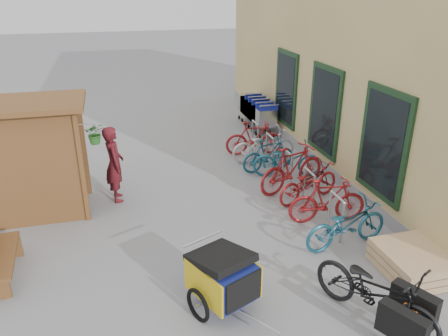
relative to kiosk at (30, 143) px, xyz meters
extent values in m
plane|color=gray|center=(3.28, -2.47, -1.55)|extent=(80.00, 80.00, 0.00)
cube|color=tan|center=(9.78, 2.03, 1.95)|extent=(6.00, 13.00, 7.00)
cube|color=gray|center=(6.86, 2.03, -1.40)|extent=(0.18, 13.00, 0.30)
cube|color=black|center=(6.75, -1.97, 0.05)|extent=(0.06, 1.50, 2.20)
cube|color=black|center=(6.72, -1.97, 0.05)|extent=(0.02, 1.25, 1.95)
cube|color=black|center=(6.75, 0.53, 0.05)|extent=(0.06, 1.50, 2.20)
cube|color=black|center=(6.72, 0.53, 0.05)|extent=(0.02, 1.25, 1.95)
cube|color=black|center=(6.75, 3.03, 0.05)|extent=(0.06, 1.50, 2.20)
cube|color=black|center=(6.72, 3.03, 0.05)|extent=(0.02, 1.25, 1.95)
cube|color=brown|center=(0.98, -0.62, -0.40)|extent=(0.09, 0.09, 2.30)
cube|color=brown|center=(0.98, 0.68, -0.40)|extent=(0.09, 0.09, 2.30)
cube|color=brown|center=(0.08, -0.59, -0.40)|extent=(1.80, 0.05, 2.30)
cube|color=brown|center=(0.08, 0.65, -0.40)|extent=(1.80, 0.05, 2.30)
cube|color=brown|center=(0.08, 0.03, 0.80)|extent=(2.15, 1.65, 0.10)
cube|color=brown|center=(-0.12, 0.03, -0.65)|extent=(1.30, 1.15, 0.04)
cube|color=brown|center=(-0.12, 0.03, -0.05)|extent=(1.30, 1.15, 0.04)
cylinder|color=#A5A8AD|center=(1.16, -0.62, 0.50)|extent=(0.36, 0.02, 0.02)
imported|color=#255A1F|center=(1.31, -0.62, 0.30)|extent=(0.38, 0.33, 0.42)
cylinder|color=#A5A8AD|center=(5.58, -2.72, -1.13)|extent=(0.05, 0.05, 0.84)
cylinder|color=#A5A8AD|center=(5.58, -2.22, -1.13)|extent=(0.05, 0.05, 0.84)
cylinder|color=#A5A8AD|center=(5.58, -2.47, -0.71)|extent=(0.05, 0.50, 0.05)
cylinder|color=#A5A8AD|center=(5.58, -1.52, -1.13)|extent=(0.05, 0.05, 0.84)
cylinder|color=#A5A8AD|center=(5.58, -1.02, -1.13)|extent=(0.05, 0.05, 0.84)
cylinder|color=#A5A8AD|center=(5.58, -1.27, -0.71)|extent=(0.05, 0.50, 0.05)
cylinder|color=#A5A8AD|center=(5.58, -0.32, -1.13)|extent=(0.05, 0.05, 0.84)
cylinder|color=#A5A8AD|center=(5.58, 0.18, -1.13)|extent=(0.05, 0.05, 0.84)
cylinder|color=#A5A8AD|center=(5.58, -0.07, -0.71)|extent=(0.05, 0.50, 0.05)
cylinder|color=#A5A8AD|center=(5.58, 0.88, -1.13)|extent=(0.05, 0.05, 0.84)
cylinder|color=#A5A8AD|center=(5.58, 1.38, -1.13)|extent=(0.05, 0.05, 0.84)
cylinder|color=#A5A8AD|center=(5.58, 1.13, -0.71)|extent=(0.05, 0.50, 0.05)
cylinder|color=#A5A8AD|center=(5.58, 2.08, -1.13)|extent=(0.05, 0.05, 0.84)
cylinder|color=#A5A8AD|center=(5.58, 2.58, -1.13)|extent=(0.05, 0.05, 0.84)
cylinder|color=#A5A8AD|center=(5.58, 2.33, -0.71)|extent=(0.05, 0.50, 0.05)
cube|color=tan|center=(6.28, -3.87, -1.48)|extent=(1.00, 1.20, 0.12)
cube|color=tan|center=(6.28, -3.87, -1.34)|extent=(1.00, 1.20, 0.12)
cube|color=tan|center=(6.28, -3.87, -1.20)|extent=(1.00, 1.20, 0.12)
cube|color=brown|center=(-0.32, -2.25, -1.15)|extent=(0.54, 1.47, 0.06)
cube|color=brown|center=(-0.32, -1.67, -1.36)|extent=(0.39, 0.09, 0.39)
cube|color=silver|center=(6.28, 3.61, -0.91)|extent=(0.59, 0.91, 0.56)
cube|color=#17239B|center=(6.28, 3.15, -0.54)|extent=(0.59, 0.04, 0.19)
cylinder|color=silver|center=(6.28, 3.12, -0.46)|extent=(0.62, 0.04, 0.04)
cylinder|color=black|center=(6.04, 3.24, -1.49)|extent=(0.04, 0.13, 0.13)
cube|color=silver|center=(6.28, 3.99, -0.91)|extent=(0.59, 0.91, 0.56)
cube|color=#17239B|center=(6.28, 3.53, -0.54)|extent=(0.59, 0.04, 0.19)
cylinder|color=silver|center=(6.28, 3.50, -0.46)|extent=(0.62, 0.04, 0.04)
cylinder|color=black|center=(6.04, 3.61, -1.49)|extent=(0.04, 0.13, 0.13)
cube|color=silver|center=(6.28, 4.36, -0.91)|extent=(0.59, 0.91, 0.56)
cube|color=#17239B|center=(6.28, 3.90, -0.54)|extent=(0.59, 0.04, 0.19)
cylinder|color=silver|center=(6.28, 3.87, -0.46)|extent=(0.62, 0.04, 0.04)
cylinder|color=black|center=(6.04, 3.99, -1.49)|extent=(0.04, 0.13, 0.13)
cube|color=silver|center=(6.28, 4.74, -0.91)|extent=(0.59, 0.91, 0.56)
cube|color=#17239B|center=(6.28, 4.28, -0.54)|extent=(0.59, 0.04, 0.19)
cylinder|color=silver|center=(6.28, 4.24, -0.46)|extent=(0.62, 0.04, 0.04)
cylinder|color=black|center=(6.04, 4.36, -1.49)|extent=(0.04, 0.13, 0.13)
cube|color=silver|center=(6.28, 5.11, -0.91)|extent=(0.59, 0.91, 0.56)
cube|color=#17239B|center=(6.28, 4.65, -0.54)|extent=(0.59, 0.04, 0.19)
cylinder|color=silver|center=(6.28, 4.62, -0.46)|extent=(0.62, 0.04, 0.04)
cylinder|color=black|center=(6.04, 4.74, -1.49)|extent=(0.04, 0.13, 0.13)
cube|color=navy|center=(3.00, -3.84, -1.04)|extent=(0.99, 1.10, 0.53)
cube|color=gold|center=(2.67, -3.99, -1.04)|extent=(0.40, 0.83, 0.53)
cube|color=gold|center=(3.33, -3.69, -1.04)|extent=(0.40, 0.83, 0.53)
cube|color=black|center=(3.19, -4.27, -1.00)|extent=(0.59, 0.29, 0.48)
cube|color=black|center=(2.98, -3.79, -0.72)|extent=(1.03, 1.09, 0.26)
torus|color=black|center=(2.58, -4.03, -1.31)|extent=(0.27, 0.50, 0.52)
torus|color=black|center=(3.42, -3.65, -1.31)|extent=(0.27, 0.50, 0.52)
cylinder|color=#B7B7BC|center=(3.31, -4.54, -1.31)|extent=(0.34, 0.71, 0.03)
cylinder|color=#B7B7BC|center=(2.80, -3.39, -0.62)|extent=(0.67, 0.33, 0.03)
imported|color=black|center=(5.00, -4.71, -1.04)|extent=(1.48, 2.07, 1.03)
cube|color=black|center=(5.01, -5.31, -1.10)|extent=(0.45, 0.66, 0.45)
cube|color=black|center=(5.42, -5.00, -1.10)|extent=(0.45, 0.66, 0.45)
cube|color=#DF5C15|center=(5.22, -5.15, -1.05)|extent=(0.19, 0.21, 0.12)
imported|color=maroon|center=(1.60, 0.18, -0.70)|extent=(0.46, 0.66, 1.71)
imported|color=#1D5A75|center=(5.60, -2.83, -1.10)|extent=(1.79, 0.85, 0.90)
imported|color=maroon|center=(5.67, -1.94, -1.07)|extent=(1.64, 0.64, 0.96)
imported|color=maroon|center=(5.72, -0.96, -1.11)|extent=(1.76, 1.09, 0.88)
imported|color=maroon|center=(5.57, -0.39, -1.00)|extent=(1.92, 1.08, 1.11)
imported|color=#1D5A75|center=(5.77, 0.40, -1.10)|extent=(1.80, 0.98, 0.89)
imported|color=#1D5A75|center=(5.44, 0.85, -1.11)|extent=(1.52, 0.65, 0.88)
imported|color=silver|center=(5.54, 1.49, -1.08)|extent=(1.81, 0.69, 0.94)
imported|color=maroon|center=(5.45, 2.03, -1.07)|extent=(1.67, 0.66, 0.97)
camera|label=1|loc=(1.67, -8.95, 2.97)|focal=35.00mm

